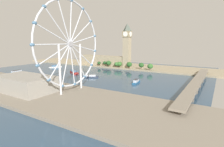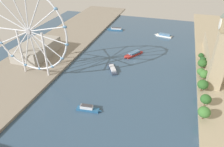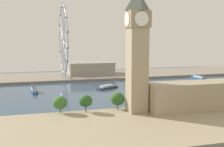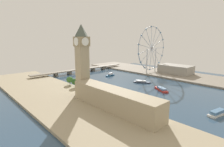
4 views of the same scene
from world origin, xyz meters
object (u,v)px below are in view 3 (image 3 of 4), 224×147
(tour_boat_0, at_px, (34,90))
(tour_boat_3, at_px, (198,77))
(ferris_wheel, at_px, (63,40))
(tour_boat_2, at_px, (153,87))
(clock_tower, at_px, (137,49))
(riverside_hall, at_px, (91,68))
(tour_boat_4, at_px, (107,87))
(parliament_block, at_px, (217,94))

(tour_boat_0, distance_m, tour_boat_3, 228.33)
(ferris_wheel, relative_size, tour_boat_2, 3.07)
(clock_tower, distance_m, riverside_hall, 231.39)
(tour_boat_0, height_order, tour_boat_2, tour_boat_0)
(clock_tower, distance_m, tour_boat_2, 125.48)
(ferris_wheel, xyz_separation_m, tour_boat_4, (-83.11, -39.71, -53.07))
(parliament_block, bearing_deg, tour_boat_3, -27.78)
(tour_boat_2, distance_m, tour_boat_4, 52.00)
(clock_tower, relative_size, tour_boat_4, 3.00)
(parliament_block, height_order, ferris_wheel, ferris_wheel)
(tour_boat_2, bearing_deg, clock_tower, 91.38)
(riverside_hall, xyz_separation_m, tour_boat_3, (-72.73, -139.18, -9.68))
(parliament_block, relative_size, ferris_wheel, 1.17)
(tour_boat_3, distance_m, tour_boat_4, 148.15)
(tour_boat_0, bearing_deg, clock_tower, 26.47)
(tour_boat_3, xyz_separation_m, tour_boat_4, (-38.46, 143.07, -0.37))
(ferris_wheel, bearing_deg, clock_tower, -171.08)
(tour_boat_2, xyz_separation_m, tour_boat_3, (54.84, -93.71, 0.11))
(clock_tower, bearing_deg, ferris_wheel, 8.92)
(tour_boat_4, bearing_deg, riverside_hall, 58.34)
(clock_tower, relative_size, riverside_hall, 1.38)
(riverside_hall, bearing_deg, clock_tower, 176.92)
(tour_boat_4, bearing_deg, parliament_block, -94.31)
(ferris_wheel, distance_m, tour_boat_2, 143.59)
(parliament_block, bearing_deg, tour_boat_2, 4.73)
(clock_tower, height_order, parliament_block, clock_tower)
(tour_boat_0, distance_m, tour_boat_4, 81.80)
(clock_tower, height_order, tour_boat_3, clock_tower)
(tour_boat_2, bearing_deg, parliament_block, 126.06)
(parliament_block, distance_m, riverside_hall, 240.16)
(parliament_block, bearing_deg, tour_boat_0, 49.02)
(tour_boat_4, bearing_deg, clock_tower, -123.76)
(riverside_hall, bearing_deg, tour_boat_2, -160.38)
(tour_boat_3, bearing_deg, tour_boat_2, 113.89)
(tour_boat_3, bearing_deg, parliament_block, 145.78)
(ferris_wheel, bearing_deg, parliament_block, -154.57)
(parliament_block, relative_size, tour_boat_0, 4.59)
(clock_tower, bearing_deg, parliament_block, -95.31)
(ferris_wheel, bearing_deg, tour_boat_2, -138.16)
(ferris_wheel, xyz_separation_m, tour_boat_3, (-44.65, -182.77, -52.70))
(tour_boat_4, bearing_deg, ferris_wheel, 85.88)
(clock_tower, xyz_separation_m, tour_boat_0, (115.38, 73.43, -48.40))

